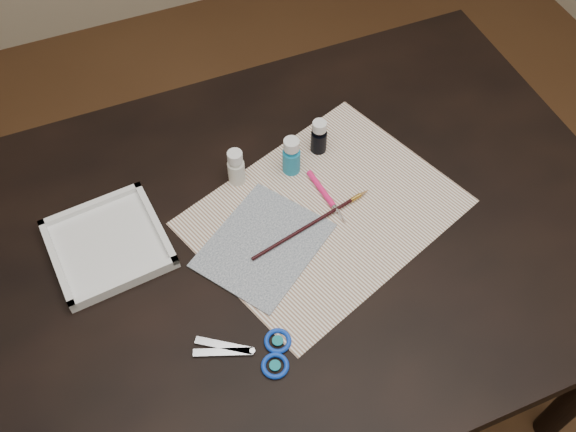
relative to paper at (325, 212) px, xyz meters
name	(u,v)px	position (x,y,z in m)	size (l,w,h in m)	color
ground	(288,381)	(-0.08, -0.01, -0.76)	(3.50, 3.50, 0.02)	#422614
table	(288,321)	(-0.08, -0.01, -0.38)	(1.30, 0.90, 0.75)	black
paper	(325,212)	(0.00, 0.00, 0.00)	(0.48, 0.37, 0.00)	white
canvas	(264,245)	(-0.14, -0.03, 0.00)	(0.23, 0.18, 0.00)	#15233A
paint_bottle_white	(236,167)	(-0.13, 0.14, 0.04)	(0.03, 0.03, 0.08)	silver
paint_bottle_cyan	(291,156)	(-0.02, 0.12, 0.04)	(0.04, 0.04, 0.09)	teal
paint_bottle_navy	(319,137)	(0.05, 0.15, 0.04)	(0.03, 0.03, 0.08)	black
paintbrush	(313,223)	(-0.03, -0.02, 0.01)	(0.27, 0.01, 0.01)	black
craft_knife	(327,197)	(0.02, 0.03, 0.01)	(0.14, 0.01, 0.01)	#F61D6B
scissors	(242,354)	(-0.25, -0.21, 0.00)	(0.18, 0.09, 0.01)	silver
palette_tray	(108,244)	(-0.40, 0.08, 0.01)	(0.20, 0.20, 0.02)	white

